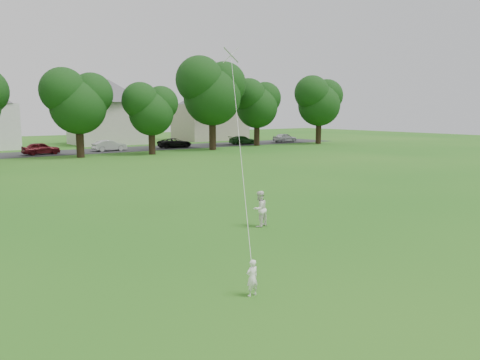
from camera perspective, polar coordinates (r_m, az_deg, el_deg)
ground at (r=12.78m, az=-0.21°, el=-11.93°), size 160.00×160.00×0.00m
toddler at (r=11.53m, az=1.49°, el=-11.83°), size 0.34×0.23×0.91m
older_boy at (r=18.08m, az=2.41°, el=-3.53°), size 0.79×0.68×1.40m
kite at (r=15.28m, az=-0.15°, el=5.57°), size 2.84×4.32×10.79m
tree_row at (r=46.94m, az=-25.48°, el=9.85°), size 82.99×8.24×11.05m
parked_cars at (r=52.18m, az=-23.00°, el=3.54°), size 72.30×2.44×1.26m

